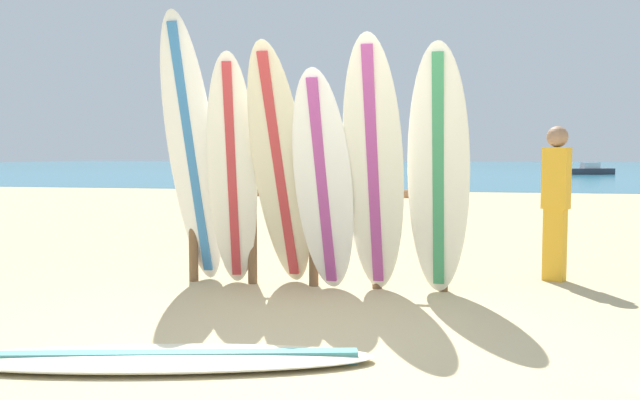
% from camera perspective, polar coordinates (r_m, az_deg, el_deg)
% --- Properties ---
extents(ground_plane, '(120.00, 120.00, 0.00)m').
position_cam_1_polar(ground_plane, '(4.40, -2.15, -12.60)').
color(ground_plane, tan).
extents(ocean_water, '(120.00, 80.00, 0.01)m').
position_cam_1_polar(ocean_water, '(62.12, 10.51, 2.79)').
color(ocean_water, teal).
rests_on(ocean_water, ground).
extents(surfboard_rack, '(2.52, 0.09, 1.04)m').
position_cam_1_polar(surfboard_rack, '(6.31, -0.54, -1.79)').
color(surfboard_rack, brown).
rests_on(surfboard_rack, ground).
extents(surfboard_leaning_far_left, '(0.51, 0.88, 2.51)m').
position_cam_1_polar(surfboard_leaning_far_left, '(6.35, -10.83, 3.93)').
color(surfboard_leaning_far_left, white).
rests_on(surfboard_leaning_far_left, ground).
extents(surfboard_leaning_left, '(0.58, 0.74, 2.15)m').
position_cam_1_polar(surfboard_leaning_left, '(6.21, -7.49, 2.31)').
color(surfboard_leaning_left, white).
rests_on(surfboard_leaning_left, ground).
extents(surfboard_leaning_center_left, '(0.58, 1.04, 2.21)m').
position_cam_1_polar(surfboard_leaning_center_left, '(6.05, -3.41, 2.57)').
color(surfboard_leaning_center_left, beige).
rests_on(surfboard_leaning_center_left, ground).
extents(surfboard_leaning_center, '(0.61, 0.74, 1.98)m').
position_cam_1_polar(surfboard_leaning_center, '(5.89, 0.26, 1.41)').
color(surfboard_leaning_center, white).
rests_on(surfboard_leaning_center, ground).
extents(surfboard_leaning_center_right, '(0.55, 0.87, 2.23)m').
position_cam_1_polar(surfboard_leaning_center_right, '(5.77, 4.58, 2.60)').
color(surfboard_leaning_center_right, white).
rests_on(surfboard_leaning_center_right, ground).
extents(surfboard_leaning_right, '(0.56, 0.62, 2.18)m').
position_cam_1_polar(surfboard_leaning_right, '(5.83, 10.06, 2.31)').
color(surfboard_leaning_right, white).
rests_on(surfboard_leaning_right, ground).
extents(surfboard_lying_on_sand, '(2.68, 1.14, 0.08)m').
position_cam_1_polar(surfboard_lying_on_sand, '(4.22, -13.79, -12.97)').
color(surfboard_lying_on_sand, beige).
rests_on(surfboard_lying_on_sand, ground).
extents(beachgoer_standing, '(0.29, 0.25, 1.52)m').
position_cam_1_polar(beachgoer_standing, '(6.95, 19.46, 0.31)').
color(beachgoer_standing, gold).
rests_on(beachgoer_standing, ground).
extents(small_boat_offshore, '(2.85, 1.69, 0.71)m').
position_cam_1_polar(small_boat_offshore, '(42.68, 22.02, 2.38)').
color(small_boat_offshore, '#333842').
rests_on(small_boat_offshore, ocean_water).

